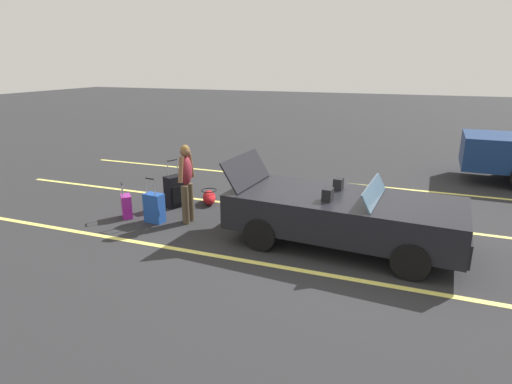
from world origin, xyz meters
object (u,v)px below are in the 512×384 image
at_px(traveler_person, 187,180).
at_px(duffel_bag, 209,197).
at_px(convertible_car, 354,216).
at_px(suitcase_medium_bright, 154,208).
at_px(suitcase_large_black, 176,191).
at_px(suitcase_small_carryon, 126,206).

bearing_deg(traveler_person, duffel_bag, 95.65).
distance_m(convertible_car, suitcase_medium_bright, 4.10).
height_order(suitcase_medium_bright, traveler_person, traveler_person).
bearing_deg(suitcase_large_black, traveler_person, -21.59).
relative_size(suitcase_small_carryon, duffel_bag, 1.10).
relative_size(suitcase_large_black, traveler_person, 0.67).
relative_size(convertible_car, suitcase_small_carryon, 5.58).
bearing_deg(traveler_person, suitcase_large_black, 133.43).
relative_size(convertible_car, duffel_bag, 6.13).
xyz_separation_m(convertible_car, suitcase_small_carryon, (-4.81, -0.19, -0.34)).
relative_size(duffel_bag, traveler_person, 0.43).
relative_size(suitcase_medium_bright, suitcase_small_carryon, 1.26).
height_order(suitcase_small_carryon, duffel_bag, suitcase_small_carryon).
height_order(suitcase_large_black, duffel_bag, suitcase_large_black).
bearing_deg(suitcase_medium_bright, suitcase_small_carryon, 94.73).
bearing_deg(suitcase_large_black, suitcase_medium_bright, -60.32).
height_order(suitcase_large_black, suitcase_medium_bright, suitcase_large_black).
bearing_deg(suitcase_large_black, convertible_car, 13.28).
height_order(convertible_car, traveler_person, traveler_person).
height_order(suitcase_medium_bright, duffel_bag, suitcase_medium_bright).
bearing_deg(convertible_car, traveler_person, -176.47).
distance_m(convertible_car, suitcase_large_black, 4.26).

